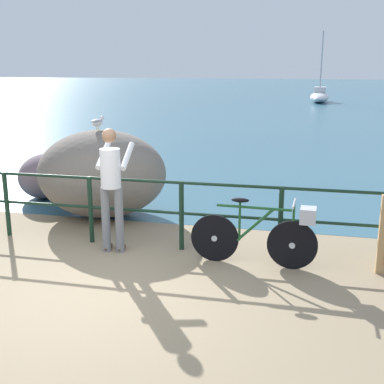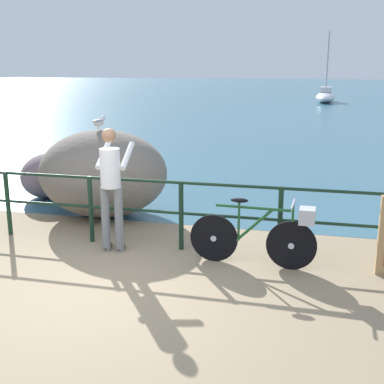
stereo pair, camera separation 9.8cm
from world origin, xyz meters
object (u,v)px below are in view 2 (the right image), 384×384
(bicycle, at_px, (263,233))
(person_at_railing, at_px, (111,184))
(sailboat, at_px, (325,96))
(breakwater_boulder_left, at_px, (48,176))
(breakwater_boulder_main, at_px, (103,173))
(seagull, at_px, (99,122))

(bicycle, relative_size, person_at_railing, 0.96)
(person_at_railing, distance_m, sailboat, 31.36)
(bicycle, relative_size, sailboat, 0.35)
(sailboat, bearing_deg, breakwater_boulder_left, -9.20)
(sailboat, bearing_deg, breakwater_boulder_main, -5.84)
(bicycle, distance_m, breakwater_boulder_main, 3.47)
(seagull, bearing_deg, breakwater_boulder_main, -89.17)
(person_at_railing, relative_size, sailboat, 0.36)
(person_at_railing, bearing_deg, breakwater_boulder_left, 40.45)
(bicycle, bearing_deg, breakwater_boulder_main, 152.66)
(bicycle, xyz_separation_m, person_at_railing, (-2.16, 0.08, 0.53))
(breakwater_boulder_left, bearing_deg, person_at_railing, -46.06)
(person_at_railing, height_order, sailboat, sailboat)
(person_at_railing, xyz_separation_m, breakwater_boulder_main, (-0.84, 1.64, -0.23))
(bicycle, relative_size, seagull, 4.98)
(breakwater_boulder_main, bearing_deg, person_at_railing, -62.76)
(breakwater_boulder_left, xyz_separation_m, sailboat, (5.89, 28.63, -0.02))
(seagull, relative_size, sailboat, 0.07)
(seagull, height_order, sailboat, sailboat)
(bicycle, height_order, seagull, seagull)
(person_at_railing, relative_size, breakwater_boulder_main, 0.78)
(bicycle, bearing_deg, breakwater_boulder_left, 152.79)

